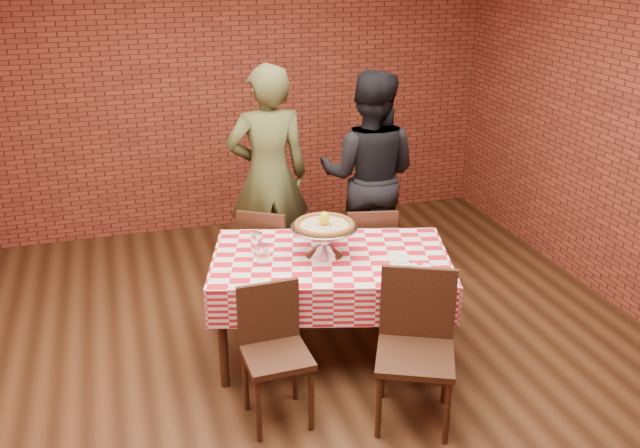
% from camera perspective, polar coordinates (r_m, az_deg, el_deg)
% --- Properties ---
extents(ground, '(6.00, 6.00, 0.00)m').
position_cam_1_polar(ground, '(4.74, -1.68, -13.28)').
color(ground, black).
rests_on(ground, ground).
extents(back_wall, '(5.50, 0.00, 5.50)m').
position_cam_1_polar(back_wall, '(6.92, -8.52, 11.18)').
color(back_wall, maroon).
rests_on(back_wall, ground).
extents(table, '(1.78, 1.34, 0.75)m').
position_cam_1_polar(table, '(4.92, 0.86, -6.69)').
color(table, '#442515').
rests_on(table, ground).
extents(tablecloth, '(1.82, 1.38, 0.27)m').
position_cam_1_polar(tablecloth, '(4.80, 0.87, -4.11)').
color(tablecloth, red).
rests_on(tablecloth, table).
extents(pizza_stand, '(0.61, 0.61, 0.21)m').
position_cam_1_polar(pizza_stand, '(4.72, 0.35, -1.37)').
color(pizza_stand, silver).
rests_on(pizza_stand, tablecloth).
extents(pizza, '(0.54, 0.54, 0.03)m').
position_cam_1_polar(pizza, '(4.68, 0.36, -0.15)').
color(pizza, '#CCB78D').
rests_on(pizza, pizza_stand).
extents(lemon, '(0.10, 0.10, 0.09)m').
position_cam_1_polar(lemon, '(4.66, 0.36, 0.47)').
color(lemon, yellow).
rests_on(lemon, pizza).
extents(water_glass_left, '(0.10, 0.10, 0.13)m').
position_cam_1_polar(water_glass_left, '(4.62, -4.67, -2.48)').
color(water_glass_left, white).
rests_on(water_glass_left, tablecloth).
extents(water_glass_right, '(0.10, 0.10, 0.13)m').
position_cam_1_polar(water_glass_right, '(4.81, -5.18, -1.49)').
color(water_glass_right, white).
rests_on(water_glass_right, tablecloth).
extents(side_plate, '(0.21, 0.21, 0.01)m').
position_cam_1_polar(side_plate, '(4.73, 6.45, -2.79)').
color(side_plate, white).
rests_on(side_plate, tablecloth).
extents(sweetener_packet_a, '(0.06, 0.05, 0.00)m').
position_cam_1_polar(sweetener_packet_a, '(4.66, 7.61, -3.31)').
color(sweetener_packet_a, white).
rests_on(sweetener_packet_a, tablecloth).
extents(sweetener_packet_b, '(0.06, 0.06, 0.00)m').
position_cam_1_polar(sweetener_packet_b, '(4.66, 8.69, -3.32)').
color(sweetener_packet_b, white).
rests_on(sweetener_packet_b, tablecloth).
extents(condiment_caddy, '(0.13, 0.12, 0.15)m').
position_cam_1_polar(condiment_caddy, '(4.99, 0.99, -0.43)').
color(condiment_caddy, silver).
rests_on(condiment_caddy, tablecloth).
extents(chair_near_left, '(0.40, 0.40, 0.86)m').
position_cam_1_polar(chair_near_left, '(4.25, -3.54, -10.98)').
color(chair_near_left, '#442515').
rests_on(chair_near_left, ground).
extents(chair_near_right, '(0.61, 0.61, 0.94)m').
position_cam_1_polar(chair_near_right, '(4.25, 7.79, -10.47)').
color(chair_near_right, '#442515').
rests_on(chair_near_right, ground).
extents(chair_far_left, '(0.52, 0.52, 0.86)m').
position_cam_1_polar(chair_far_left, '(5.54, -4.16, -2.60)').
color(chair_far_left, '#442515').
rests_on(chair_far_left, ground).
extents(chair_far_right, '(0.45, 0.45, 0.86)m').
position_cam_1_polar(chair_far_right, '(5.56, 3.92, -2.50)').
color(chair_far_right, '#442515').
rests_on(chair_far_right, ground).
extents(diner_olive, '(0.70, 0.47, 1.86)m').
position_cam_1_polar(diner_olive, '(5.81, -4.23, 3.92)').
color(diner_olive, '#484E29').
rests_on(diner_olive, ground).
extents(diner_black, '(1.09, 1.01, 1.79)m').
position_cam_1_polar(diner_black, '(5.93, 4.01, 3.93)').
color(diner_black, black).
rests_on(diner_black, ground).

